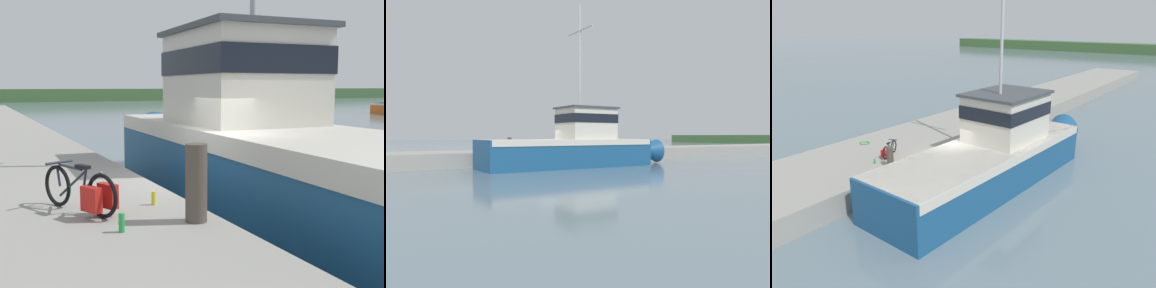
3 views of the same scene
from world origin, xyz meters
The scene contains 8 objects.
ground_plane centered at (0.00, 0.00, 0.00)m, with size 320.00×320.00×0.00m, color slate.
dock_pier centered at (-3.62, 0.00, 0.49)m, with size 5.45×80.00×0.98m, color gray.
fishing_boat_main centered at (1.90, 0.86, 1.49)m, with size 3.90×14.06×11.02m.
bicycle_touring centered at (-2.50, -1.69, 1.29)m, with size 0.84×1.50×0.68m.
mooring_post centered at (-1.28, -2.68, 1.49)m, with size 0.29×0.29×1.02m, color #51473D.
hose_coil centered at (-5.05, -1.09, 1.00)m, with size 0.54×0.54×0.05m, color green.
water_bottle_by_bike centered at (-1.47, -1.61, 1.08)m, with size 0.07×0.07×0.20m, color yellow.
water_bottle_on_curb centered at (-2.30, -2.72, 1.09)m, with size 0.07×0.07×0.23m, color green.
Camera 2 is at (23.15, -13.23, 2.14)m, focal length 35.00 mm.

